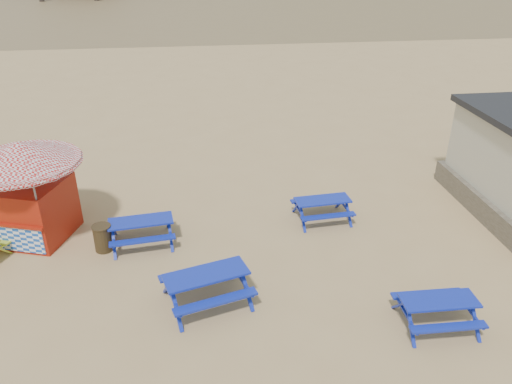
{
  "coord_description": "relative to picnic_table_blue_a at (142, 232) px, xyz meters",
  "views": [
    {
      "loc": [
        -1.76,
        -11.74,
        7.8
      ],
      "look_at": [
        -0.03,
        1.5,
        1.0
      ],
      "focal_mm": 35.0,
      "sensor_mm": 36.0,
      "label": 1
    }
  ],
  "objects": [
    {
      "name": "ground",
      "position": [
        3.41,
        -0.68,
        -0.37
      ],
      "size": [
        400.0,
        400.0,
        0.0
      ],
      "primitive_type": "plane",
      "color": "tan",
      "rests_on": "ground"
    },
    {
      "name": "wet_sand",
      "position": [
        3.41,
        54.32,
        -0.37
      ],
      "size": [
        400.0,
        400.0,
        0.0
      ],
      "primitive_type": "plane",
      "color": "brown",
      "rests_on": "ground"
    },
    {
      "name": "picnic_table_blue_a",
      "position": [
        0.0,
        0.0,
        0.0
      ],
      "size": [
        1.94,
        1.64,
        0.75
      ],
      "rotation": [
        0.0,
        0.0,
        0.12
      ],
      "color": "#051198",
      "rests_on": "ground"
    },
    {
      "name": "picnic_table_blue_b",
      "position": [
        5.41,
        0.65,
        -0.02
      ],
      "size": [
        1.79,
        1.49,
        0.71
      ],
      "rotation": [
        0.0,
        0.0,
        0.08
      ],
      "color": "#051198",
      "rests_on": "ground"
    },
    {
      "name": "picnic_table_blue_c",
      "position": [
        11.56,
        1.64,
        -0.01
      ],
      "size": [
        2.14,
        1.95,
        0.73
      ],
      "rotation": [
        0.0,
        0.0,
        0.39
      ],
      "color": "#051198",
      "rests_on": "ground"
    },
    {
      "name": "picnic_table_blue_d",
      "position": [
        1.72,
        -2.85,
        0.04
      ],
      "size": [
        2.34,
        2.08,
        0.83
      ],
      "rotation": [
        0.0,
        0.0,
        0.28
      ],
      "color": "#051198",
      "rests_on": "ground"
    },
    {
      "name": "picnic_table_blue_e",
      "position": [
        6.79,
        -4.31,
        -0.02
      ],
      "size": [
        1.72,
        1.4,
        0.71
      ],
      "rotation": [
        0.0,
        0.0,
        -0.02
      ],
      "color": "#051198",
      "rests_on": "ground"
    },
    {
      "name": "ice_cream_kiosk",
      "position": [
        -3.09,
        0.8,
        1.47
      ],
      "size": [
        4.13,
        4.13,
        2.93
      ],
      "rotation": [
        0.0,
        0.0,
        -0.32
      ],
      "color": "maroon",
      "rests_on": "ground"
    },
    {
      "name": "litter_bin",
      "position": [
        -1.04,
        -0.23,
        0.02
      ],
      "size": [
        0.53,
        0.53,
        0.78
      ],
      "color": "#3A2A17",
      "rests_on": "ground"
    }
  ]
}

